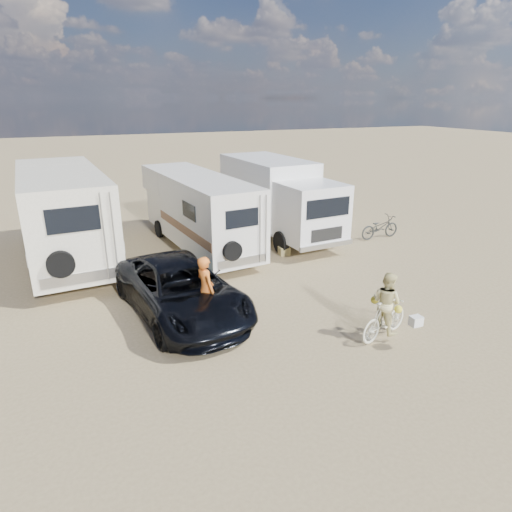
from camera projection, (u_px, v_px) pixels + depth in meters
name	position (u px, v px, depth m)	size (l,w,h in m)	color
ground	(271.00, 314.00, 12.70)	(140.00, 140.00, 0.00)	#9A845C
rv_main	(198.00, 213.00, 17.83)	(2.16, 7.71, 2.98)	white
rv_left	(65.00, 218.00, 16.12)	(2.67, 7.65, 3.44)	beige
box_truck	(279.00, 199.00, 19.44)	(2.51, 7.22, 3.30)	white
dark_suv	(181.00, 290.00, 12.45)	(2.52, 5.48, 1.52)	black
bike_man	(207.00, 310.00, 11.88)	(0.64, 1.84, 0.97)	orange
bike_woman	(385.00, 318.00, 11.33)	(0.50, 1.76, 1.06)	beige
rider_man	(206.00, 295.00, 11.74)	(0.66, 0.43, 1.82)	orange
rider_woman	(386.00, 309.00, 11.23)	(0.78, 0.61, 1.60)	beige
bike_parked	(380.00, 227.00, 19.41)	(0.67, 1.92, 1.01)	#232523
cooler	(189.00, 269.00, 15.35)	(0.60, 0.44, 0.48)	#21647E
crate	(284.00, 251.00, 17.47)	(0.40, 0.40, 0.32)	olive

